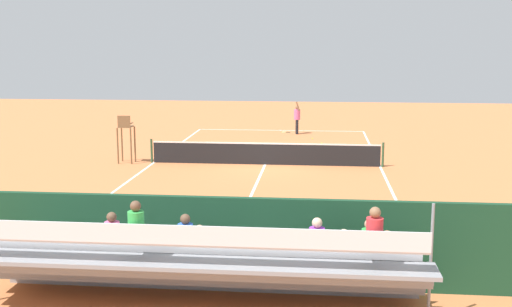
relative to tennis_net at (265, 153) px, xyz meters
The scene contains 12 objects.
ground_plane 0.50m from the tennis_net, ahead, with size 60.00×60.00×0.00m, color #D17542.
court_line_markings 0.50m from the tennis_net, 90.00° to the right, with size 10.10×22.20×0.01m.
tennis_net is the anchor object (origin of this frame).
backdrop_wall 14.01m from the tennis_net, 90.00° to the left, with size 18.00×0.16×2.00m, color #194228.
bleacher_stand 15.35m from the tennis_net, 90.91° to the left, with size 9.06×2.40×2.48m.
umpire_chair 6.26m from the tennis_net, ahead, with size 0.67×0.67×2.14m.
courtside_bench 13.54m from the tennis_net, 101.48° to the left, with size 1.80×0.40×0.93m.
equipment_bag 13.43m from the tennis_net, 93.54° to the left, with size 0.90×0.36×0.36m, color #B22D2D.
tennis_player 9.64m from the tennis_net, 96.22° to the right, with size 0.42×0.55×1.93m.
tennis_racket 10.16m from the tennis_net, 91.50° to the right, with size 0.59×0.37×0.03m.
tennis_ball_near 6.55m from the tennis_net, 112.37° to the right, with size 0.07×0.07×0.07m, color #CCDB33.
tennis_ball_far 7.92m from the tennis_net, 104.48° to the right, with size 0.07×0.07×0.07m, color #CCDB33.
Camera 1 is at (-2.35, 27.24, 5.33)m, focal length 44.41 mm.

